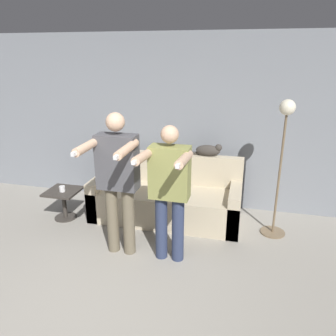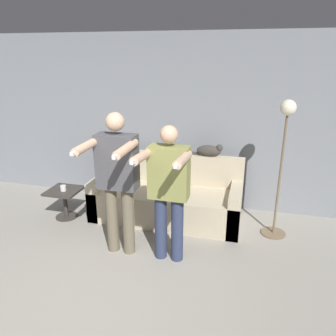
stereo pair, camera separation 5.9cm
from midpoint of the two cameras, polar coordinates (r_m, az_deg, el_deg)
The scene contains 9 objects.
ground_plane at distance 3.36m, azimuth -18.80°, elevation -24.99°, with size 16.00×16.00×0.00m, color gray.
wall_back at distance 5.15m, azimuth -2.89°, elevation 8.13°, with size 10.00×0.05×2.60m.
couch at distance 4.79m, azimuth 0.17°, elevation -5.45°, with size 2.12×0.82×0.90m.
person_left at distance 3.74m, azimuth -8.41°, elevation -1.31°, with size 0.53×0.67×1.71m.
person_right at distance 3.58m, azimuth 0.55°, elevation -3.23°, with size 0.51×0.68×1.60m.
cat at distance 4.73m, azimuth 7.59°, elevation 3.05°, with size 0.48×0.14×0.18m.
floor_lamp at distance 4.27m, azimuth 19.87°, elevation 3.78°, with size 0.32×0.32×1.79m.
side_table at distance 5.00m, azimuth -17.23°, elevation -4.93°, with size 0.45×0.45×0.44m.
cup at distance 4.91m, azimuth -17.46°, elevation -3.37°, with size 0.08×0.08×0.08m.
Camera 2 is at (1.55, -1.93, 2.30)m, focal length 35.00 mm.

